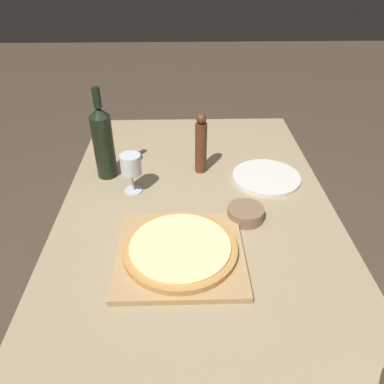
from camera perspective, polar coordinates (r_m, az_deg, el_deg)
name	(u,v)px	position (r m, az deg, el deg)	size (l,w,h in m)	color
ground_plane	(197,367)	(1.77, 0.73, -25.08)	(12.00, 12.00, 0.00)	#4C3D2D
dining_table	(198,249)	(1.23, 0.96, -8.65)	(0.91, 1.69, 0.77)	#9E8966
cutting_board	(180,254)	(1.07, -1.80, -9.36)	(0.36, 0.34, 0.02)	tan
pizza	(180,248)	(1.06, -1.82, -8.56)	(0.32, 0.32, 0.02)	#C68947
wine_bottle	(103,142)	(1.40, -13.39, 7.49)	(0.07, 0.07, 0.34)	black
pepper_mill	(201,145)	(1.40, 1.37, 7.21)	(0.04, 0.04, 0.23)	#5B2D19
wine_glass	(131,166)	(1.30, -9.29, 3.96)	(0.07, 0.07, 0.15)	silver
small_bowl	(245,213)	(1.21, 8.14, -3.26)	(0.12, 0.12, 0.04)	#84664C
dinner_plate	(266,177)	(1.43, 11.26, 2.22)	(0.25, 0.25, 0.01)	silver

